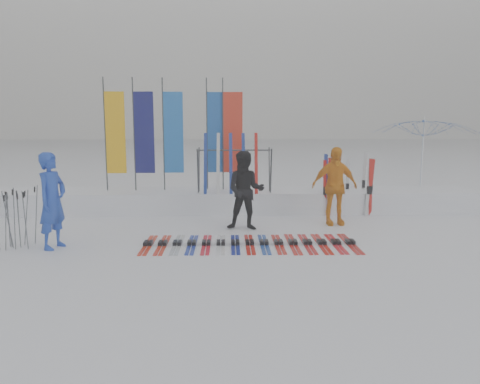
{
  "coord_description": "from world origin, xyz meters",
  "views": [
    {
      "loc": [
        -0.07,
        -8.76,
        2.56
      ],
      "look_at": [
        0.2,
        1.6,
        1.0
      ],
      "focal_mm": 35.0,
      "sensor_mm": 36.0,
      "label": 1
    }
  ],
  "objects_px": {
    "person_blue": "(52,201)",
    "person_black": "(246,191)",
    "ski_row": "(251,243)",
    "ski_rack": "(234,164)",
    "person_yellow": "(334,186)",
    "tent_canopy": "(423,161)"
  },
  "relations": [
    {
      "from": "person_blue",
      "to": "person_black",
      "type": "xyz_separation_m",
      "value": [
        3.97,
        1.57,
        -0.04
      ]
    },
    {
      "from": "ski_row",
      "to": "ski_rack",
      "type": "relative_size",
      "value": 2.17
    },
    {
      "from": "person_yellow",
      "to": "person_black",
      "type": "bearing_deg",
      "value": -172.2
    },
    {
      "from": "tent_canopy",
      "to": "person_blue",
      "type": "bearing_deg",
      "value": -153.79
    },
    {
      "from": "person_black",
      "to": "ski_rack",
      "type": "height_order",
      "value": "person_black"
    },
    {
      "from": "tent_canopy",
      "to": "ski_row",
      "type": "height_order",
      "value": "tent_canopy"
    },
    {
      "from": "person_blue",
      "to": "person_black",
      "type": "distance_m",
      "value": 4.27
    },
    {
      "from": "person_yellow",
      "to": "ski_rack",
      "type": "distance_m",
      "value": 2.92
    },
    {
      "from": "person_black",
      "to": "person_yellow",
      "type": "height_order",
      "value": "person_yellow"
    },
    {
      "from": "person_blue",
      "to": "person_black",
      "type": "relative_size",
      "value": 1.05
    },
    {
      "from": "person_black",
      "to": "person_yellow",
      "type": "bearing_deg",
      "value": 19.89
    },
    {
      "from": "ski_row",
      "to": "tent_canopy",
      "type": "bearing_deg",
      "value": 39.46
    },
    {
      "from": "person_black",
      "to": "ski_row",
      "type": "relative_size",
      "value": 0.42
    },
    {
      "from": "person_black",
      "to": "person_yellow",
      "type": "distance_m",
      "value": 2.29
    },
    {
      "from": "tent_canopy",
      "to": "ski_rack",
      "type": "distance_m",
      "value": 5.9
    },
    {
      "from": "person_yellow",
      "to": "person_blue",
      "type": "bearing_deg",
      "value": -166.38
    },
    {
      "from": "person_yellow",
      "to": "ski_rack",
      "type": "bearing_deg",
      "value": 144.06
    },
    {
      "from": "person_blue",
      "to": "ski_rack",
      "type": "relative_size",
      "value": 0.96
    },
    {
      "from": "tent_canopy",
      "to": "person_yellow",
      "type": "bearing_deg",
      "value": -141.75
    },
    {
      "from": "person_blue",
      "to": "person_yellow",
      "type": "xyz_separation_m",
      "value": [
        6.21,
        2.07,
        -0.01
      ]
    },
    {
      "from": "person_black",
      "to": "tent_canopy",
      "type": "xyz_separation_m",
      "value": [
        5.55,
        3.11,
        0.44
      ]
    },
    {
      "from": "person_yellow",
      "to": "tent_canopy",
      "type": "relative_size",
      "value": 0.64
    }
  ]
}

